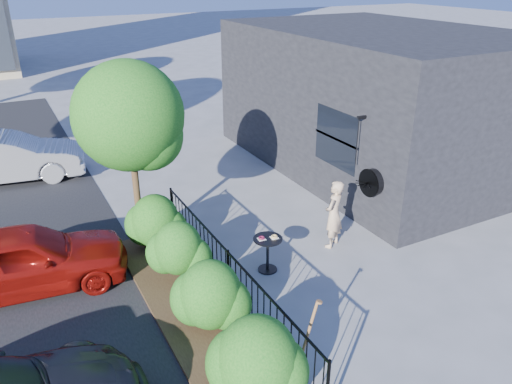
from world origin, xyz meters
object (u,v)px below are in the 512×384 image
cafe_table (268,248)px  car_red (22,259)px  shovel (305,344)px  car_silver (7,158)px  patio_tree (133,123)px  woman (334,214)px

cafe_table → car_red: size_ratio=0.21×
shovel → car_silver: car_silver is taller
patio_tree → shovel: (0.98, -4.85, -2.20)m
patio_tree → car_silver: bearing=113.7°
cafe_table → woman: 1.75m
patio_tree → cafe_table: bearing=-49.0°
woman → shovel: (-2.61, -2.90, -0.20)m
patio_tree → cafe_table: size_ratio=5.06×
patio_tree → car_silver: 6.19m
shovel → car_red: car_red is taller
cafe_table → shovel: 2.84m
car_red → shovel: bearing=-134.5°
woman → cafe_table: bearing=-24.1°
car_silver → cafe_table: bearing=-140.8°
patio_tree → cafe_table: 3.64m
car_red → car_silver: car_silver is taller
woman → shovel: woman is taller
woman → patio_tree: bearing=-59.3°
shovel → patio_tree: bearing=101.4°
cafe_table → woman: (1.72, 0.20, 0.26)m
car_silver → patio_tree: bearing=-146.5°
woman → shovel: bearing=17.4°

